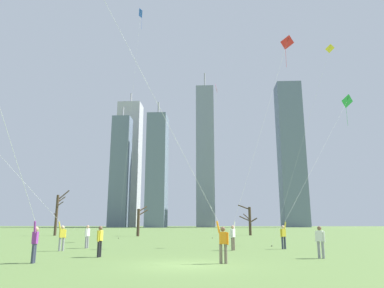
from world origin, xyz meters
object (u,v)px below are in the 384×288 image
(kite_flyer_midfield_center_green, at_px, (300,201))
(distant_kite_low_near_trees_blue, at_px, (139,29))
(bystander_strolling_midfield, at_px, (320,240))
(distant_kite_drifting_right_yellow, at_px, (323,72))
(bare_tree_far_right_edge, at_px, (139,220))
(kite_flyer_foreground_left_red, at_px, (246,189))
(bystander_far_off_by_trees, at_px, (87,235))
(bystander_watching_nearby, at_px, (100,240))
(distant_kite_high_overhead_pink, at_px, (216,103))
(kite_flyer_far_back_teal, at_px, (190,175))
(bare_tree_center, at_px, (57,213))
(bare_tree_leftmost, at_px, (249,220))
(kite_flyer_foreground_right_orange, at_px, (12,166))
(kite_flyer_midfield_left_purple, at_px, (24,191))

(kite_flyer_midfield_center_green, xyz_separation_m, distant_kite_low_near_trees_blue, (-15.77, 13.83, 23.11))
(bystander_strolling_midfield, xyz_separation_m, distant_kite_low_near_trees_blue, (-14.76, 21.70, 25.60))
(distant_kite_drifting_right_yellow, distance_m, bare_tree_far_right_edge, 31.24)
(kite_flyer_midfield_center_green, relative_size, bare_tree_far_right_edge, 3.28)
(kite_flyer_foreground_left_red, height_order, bystander_far_off_by_trees, kite_flyer_foreground_left_red)
(kite_flyer_foreground_left_red, xyz_separation_m, distant_kite_drifting_right_yellow, (7.57, 4.37, 10.75))
(kite_flyer_foreground_left_red, distance_m, bystander_watching_nearby, 10.88)
(distant_kite_high_overhead_pink, relative_size, bare_tree_far_right_edge, 4.06)
(kite_flyer_foreground_left_red, bearing_deg, kite_flyer_far_back_teal, -110.77)
(bystander_strolling_midfield, relative_size, bare_tree_far_right_edge, 0.39)
(distant_kite_drifting_right_yellow, height_order, distant_kite_low_near_trees_blue, distant_kite_low_near_trees_blue)
(bare_tree_center, bearing_deg, distant_kite_low_near_trees_blue, -37.95)
(bare_tree_far_right_edge, bearing_deg, bare_tree_leftmost, 15.29)
(bystander_watching_nearby, distance_m, bystander_strolling_midfield, 11.65)
(kite_flyer_midfield_center_green, height_order, bystander_strolling_midfield, kite_flyer_midfield_center_green)
(kite_flyer_midfield_center_green, xyz_separation_m, bystander_watching_nearby, (-12.66, -7.80, -2.49))
(bare_tree_far_right_edge, bearing_deg, distant_kite_drifting_right_yellow, -44.87)
(kite_flyer_far_back_teal, distance_m, distant_kite_low_near_trees_blue, 34.49)
(bystander_strolling_midfield, bearing_deg, bare_tree_leftmost, 90.00)
(bystander_strolling_midfield, height_order, distant_kite_low_near_trees_blue, distant_kite_low_near_trees_blue)
(kite_flyer_far_back_teal, height_order, kite_flyer_foreground_right_orange, kite_flyer_foreground_right_orange)
(kite_flyer_far_back_teal, relative_size, bare_tree_leftmost, 3.75)
(kite_flyer_midfield_left_purple, bearing_deg, distant_kite_low_near_trees_blue, 82.12)
(distant_kite_drifting_right_yellow, distance_m, bare_tree_center, 41.05)
(bystander_far_off_by_trees, bearing_deg, bare_tree_leftmost, 62.51)
(kite_flyer_far_back_teal, bearing_deg, bare_tree_far_right_edge, 105.29)
(kite_flyer_midfield_center_green, bearing_deg, bare_tree_center, 140.24)
(bare_tree_leftmost, bearing_deg, kite_flyer_foreground_left_red, -96.23)
(bystander_watching_nearby, bearing_deg, distant_kite_high_overhead_pink, 69.72)
(bystander_watching_nearby, xyz_separation_m, distant_kite_low_near_trees_blue, (-3.11, 21.63, 25.60))
(distant_kite_high_overhead_pink, distance_m, bare_tree_leftmost, 21.56)
(bare_tree_leftmost, bearing_deg, kite_flyer_foreground_right_orange, -109.12)
(kite_flyer_foreground_right_orange, xyz_separation_m, distant_kite_high_overhead_pink, (8.90, 23.28, 10.72))
(kite_flyer_foreground_left_red, xyz_separation_m, bare_tree_far_right_edge, (-12.65, 24.51, -1.96))
(bare_tree_leftmost, bearing_deg, distant_kite_drifting_right_yellow, -79.74)
(kite_flyer_midfield_center_green, relative_size, bare_tree_leftmost, 3.00)
(kite_flyer_midfield_center_green, bearing_deg, kite_flyer_far_back_teal, -124.84)
(bare_tree_center, bearing_deg, bare_tree_leftmost, 5.22)
(kite_flyer_foreground_left_red, distance_m, distant_kite_drifting_right_yellow, 13.86)
(distant_kite_low_near_trees_blue, distance_m, bare_tree_far_right_edge, 25.91)
(kite_flyer_midfield_center_green, relative_size, bare_tree_center, 2.05)
(bystander_far_off_by_trees, relative_size, distant_kite_low_near_trees_blue, 0.06)
(distant_kite_drifting_right_yellow, height_order, bare_tree_leftmost, distant_kite_drifting_right_yellow)
(kite_flyer_foreground_right_orange, relative_size, distant_kite_drifting_right_yellow, 0.98)
(bare_tree_far_right_edge, bearing_deg, distant_kite_low_near_trees_blue, -83.32)
(bare_tree_far_right_edge, bearing_deg, kite_flyer_midfield_left_purple, -93.32)
(kite_flyer_midfield_center_green, distance_m, bare_tree_leftmost, 27.04)
(kite_flyer_midfield_left_purple, height_order, kite_flyer_far_back_teal, kite_flyer_far_back_teal)
(kite_flyer_midfield_center_green, relative_size, distant_kite_drifting_right_yellow, 0.77)
(bystander_watching_nearby, distance_m, distant_kite_drifting_right_yellow, 23.68)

